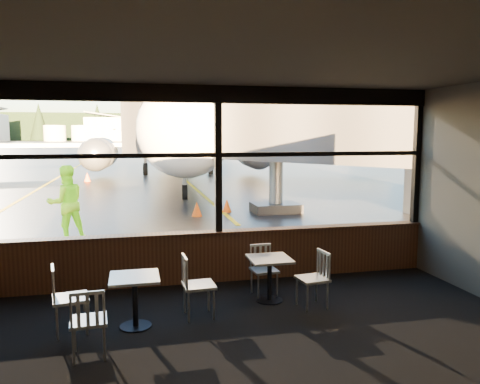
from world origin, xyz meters
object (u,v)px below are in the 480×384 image
object	(u,v)px
airliner	(177,94)
chair_near_e	(312,279)
cone_wing	(87,177)
ground_crew	(66,203)
chair_mid_s	(89,322)
cone_nose	(227,205)
chair_near_w	(199,286)
chair_near_n	(264,271)
cafe_table_mid	(135,302)
chair_mid_w	(71,299)
cone_extra	(197,209)
cafe_table_near	(269,280)
jet_bridge	(301,138)

from	to	relation	value
airliner	chair_near_e	xyz separation A→B (m)	(-0.27, -23.96, -4.74)
cone_wing	ground_crew	bearing A→B (deg)	-86.75
chair_near_e	chair_mid_s	size ratio (longest dim) A/B	1.00
chair_mid_s	cone_nose	bearing A→B (deg)	65.67
chair_near_w	chair_near_n	world-z (taller)	chair_near_w
cafe_table_mid	ground_crew	xyz separation A→B (m)	(-1.63, 5.87, 0.58)
chair_near_n	chair_mid_w	world-z (taller)	chair_mid_w
cone_nose	chair_near_e	bearing A→B (deg)	-93.05
cafe_table_mid	chair_mid_s	xyz separation A→B (m)	(-0.54, -0.77, 0.08)
cone_wing	cone_nose	bearing A→B (deg)	-64.72
ground_crew	cone_extra	xyz separation A→B (m)	(3.65, 2.73, -0.71)
cone_extra	airliner	bearing A→B (deg)	86.62
chair_near_e	cone_extra	distance (m)	8.47
chair_mid_w	ground_crew	distance (m)	5.94
cafe_table_near	cone_wing	bearing A→B (deg)	102.57
cone_extra	chair_near_w	bearing A→B (deg)	-97.49
chair_near_n	cone_wing	distance (m)	20.85
airliner	cone_nose	xyz separation A→B (m)	(0.21, -14.89, -4.96)
chair_mid_s	cone_wing	size ratio (longest dim) A/B	1.71
cafe_table_mid	chair_near_w	distance (m)	0.93
cafe_table_near	chair_mid_w	bearing A→B (deg)	-169.17
chair_near_e	ground_crew	size ratio (longest dim) A/B	0.47
cone_nose	ground_crew	bearing A→B (deg)	-144.94
jet_bridge	cafe_table_near	xyz separation A→B (m)	(-3.00, -6.71, -2.19)
airliner	cone_nose	bearing A→B (deg)	-84.90
chair_near_e	chair_mid_w	xyz separation A→B (m)	(-3.50, -0.16, 0.03)
airliner	jet_bridge	world-z (taller)	airliner
chair_mid_w	ground_crew	world-z (taller)	ground_crew
chair_near_e	cone_extra	size ratio (longest dim) A/B	1.85
chair_mid_w	chair_mid_s	bearing A→B (deg)	11.18
jet_bridge	cafe_table_mid	distance (m)	9.14
jet_bridge	chair_mid_w	world-z (taller)	jet_bridge
chair_near_w	ground_crew	world-z (taller)	ground_crew
jet_bridge	chair_mid_w	xyz separation A→B (m)	(-5.94, -7.27, -2.08)
ground_crew	chair_mid_s	bearing A→B (deg)	77.26
cone_nose	cone_wing	distance (m)	13.22
cafe_table_near	chair_near_w	xyz separation A→B (m)	(-1.19, -0.40, 0.11)
cone_wing	cafe_table_mid	bearing A→B (deg)	-83.27
cafe_table_near	chair_near_w	bearing A→B (deg)	-161.42
cone_wing	chair_near_e	bearing A→B (deg)	-76.20
chair_near_w	cafe_table_near	bearing A→B (deg)	105.64
cone_wing	chair_mid_w	bearing A→B (deg)	-85.52
chair_mid_s	cone_nose	xyz separation A→B (m)	(3.69, 9.99, -0.22)
jet_bridge	airliner	bearing A→B (deg)	97.31
ground_crew	cone_wing	size ratio (longest dim) A/B	3.66
airliner	cone_extra	bearing A→B (deg)	-89.09
cone_nose	cone_extra	world-z (taller)	cone_extra
jet_bridge	cone_nose	bearing A→B (deg)	134.97
chair_near_n	chair_mid_w	size ratio (longest dim) A/B	0.89
cafe_table_mid	cone_nose	bearing A→B (deg)	71.17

